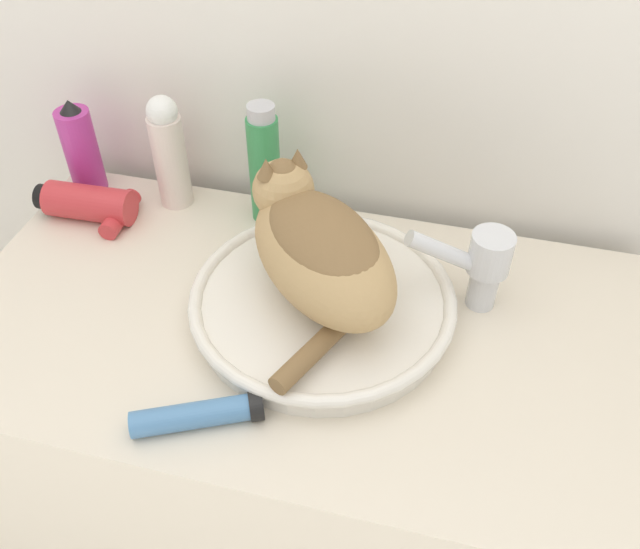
% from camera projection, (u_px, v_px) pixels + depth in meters
% --- Properties ---
extents(vanity_counter, '(1.04, 0.57, 0.84)m').
position_uv_depth(vanity_counter, '(303.00, 471.00, 1.29)').
color(vanity_counter, beige).
rests_on(vanity_counter, ground_plane).
extents(sink_basin, '(0.39, 0.39, 0.05)m').
position_uv_depth(sink_basin, '(323.00, 303.00, 1.00)').
color(sink_basin, white).
rests_on(sink_basin, vanity_counter).
extents(cat, '(0.31, 0.35, 0.17)m').
position_uv_depth(cat, '(318.00, 246.00, 0.94)').
color(cat, tan).
rests_on(cat, sink_basin).
extents(faucet, '(0.16, 0.09, 0.15)m').
position_uv_depth(faucet, '(481.00, 263.00, 0.98)').
color(faucet, silver).
rests_on(faucet, vanity_counter).
extents(spray_bottle_trigger, '(0.06, 0.06, 0.18)m').
position_uv_depth(spray_bottle_trigger, '(81.00, 149.00, 1.20)').
color(spray_bottle_trigger, '#B2338C').
rests_on(spray_bottle_trigger, vanity_counter).
extents(lotion_bottle_white, '(0.06, 0.06, 0.21)m').
position_uv_depth(lotion_bottle_white, '(169.00, 152.00, 1.16)').
color(lotion_bottle_white, silver).
rests_on(lotion_bottle_white, vanity_counter).
extents(shampoo_bottle_tall, '(0.05, 0.05, 0.22)m').
position_uv_depth(shampoo_bottle_tall, '(264.00, 165.00, 1.12)').
color(shampoo_bottle_tall, '#338C4C').
rests_on(shampoo_bottle_tall, vanity_counter).
extents(cream_tube, '(0.17, 0.11, 0.04)m').
position_uv_depth(cream_tube, '(199.00, 415.00, 0.87)').
color(cream_tube, '#4C7FB2').
rests_on(cream_tube, vanity_counter).
extents(hair_dryer, '(0.17, 0.11, 0.06)m').
position_uv_depth(hair_dryer, '(92.00, 204.00, 1.17)').
color(hair_dryer, '#C63338').
rests_on(hair_dryer, vanity_counter).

